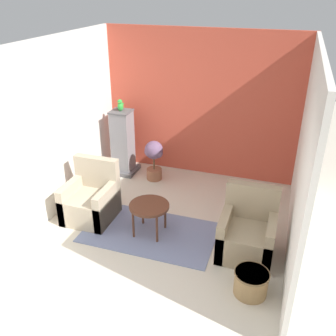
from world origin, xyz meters
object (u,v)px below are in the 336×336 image
(armchair_left, at_px, (91,201))
(potted_plant, at_px, (154,156))
(wicker_basket, at_px, (251,282))
(parrot, at_px, (121,105))
(armchair_right, at_px, (247,234))
(coffee_table, at_px, (149,208))
(birdcage, at_px, (123,144))

(armchair_left, height_order, potted_plant, armchair_left)
(wicker_basket, bearing_deg, parrot, 138.39)
(armchair_left, distance_m, wicker_basket, 2.82)
(armchair_right, height_order, wicker_basket, armchair_right)
(coffee_table, height_order, birdcage, birdcage)
(armchair_left, distance_m, armchair_right, 2.51)
(armchair_right, bearing_deg, wicker_basket, -77.92)
(wicker_basket, bearing_deg, coffee_table, 154.77)
(parrot, relative_size, potted_plant, 0.29)
(armchair_right, height_order, parrot, parrot)
(armchair_left, relative_size, wicker_basket, 2.23)
(armchair_left, bearing_deg, armchair_right, -2.28)
(armchair_left, distance_m, parrot, 2.00)
(birdcage, height_order, parrot, parrot)
(armchair_right, relative_size, wicker_basket, 2.23)
(parrot, relative_size, wicker_basket, 0.53)
(coffee_table, bearing_deg, parrot, 124.89)
(potted_plant, bearing_deg, armchair_left, -107.55)
(coffee_table, height_order, parrot, parrot)
(coffee_table, xyz_separation_m, armchair_right, (1.46, 0.01, -0.14))
(birdcage, height_order, wicker_basket, birdcage)
(birdcage, height_order, potted_plant, birdcage)
(birdcage, bearing_deg, wicker_basket, -41.59)
(armchair_left, relative_size, armchair_right, 1.00)
(coffee_table, height_order, wicker_basket, coffee_table)
(birdcage, xyz_separation_m, wicker_basket, (2.87, -2.55, -0.44))
(parrot, distance_m, wicker_basket, 4.03)
(armchair_left, distance_m, birdcage, 1.71)
(armchair_left, relative_size, birdcage, 0.75)
(coffee_table, relative_size, wicker_basket, 1.40)
(armchair_right, bearing_deg, potted_plant, 140.37)
(coffee_table, xyz_separation_m, birdcage, (-1.24, 1.78, 0.16))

